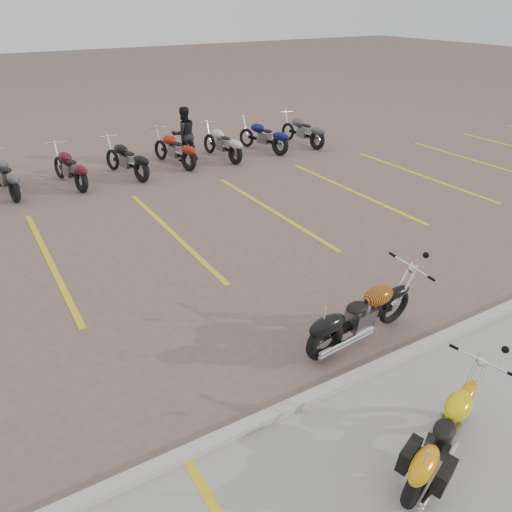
{
  "coord_description": "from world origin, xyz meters",
  "views": [
    {
      "loc": [
        -3.69,
        -5.96,
        4.85
      ],
      "look_at": [
        0.33,
        0.78,
        0.75
      ],
      "focal_mm": 35.0,
      "sensor_mm": 36.0,
      "label": 1
    }
  ],
  "objects": [
    {
      "name": "curb",
      "position": [
        0.0,
        -2.0,
        0.06
      ],
      "size": [
        60.0,
        0.18,
        0.12
      ],
      "primitive_type": "cube",
      "color": "#ADAAA3",
      "rests_on": "ground"
    },
    {
      "name": "ground",
      "position": [
        0.0,
        0.0,
        0.0
      ],
      "size": [
        100.0,
        100.0,
        0.0
      ],
      "primitive_type": "plane",
      "color": "#735752",
      "rests_on": "ground"
    },
    {
      "name": "flame_cruiser",
      "position": [
        0.93,
        -1.28,
        0.45
      ],
      "size": [
        2.21,
        0.39,
        0.91
      ],
      "rotation": [
        0.11,
        0.0,
        0.09
      ],
      "color": "black",
      "rests_on": "ground"
    },
    {
      "name": "person_b",
      "position": [
        2.6,
        9.13,
        0.87
      ],
      "size": [
        0.87,
        0.69,
        1.74
      ],
      "primitive_type": "imported",
      "rotation": [
        0.0,
        0.0,
        3.11
      ],
      "color": "black",
      "rests_on": "ground"
    },
    {
      "name": "parking_stripes",
      "position": [
        0.0,
        4.0,
        0.0
      ],
      "size": [
        38.0,
        5.5,
        0.01
      ],
      "primitive_type": null,
      "color": "gold",
      "rests_on": "ground"
    },
    {
      "name": "bg_bike_row",
      "position": [
        -1.26,
        8.63,
        0.55
      ],
      "size": [
        17.53,
        2.09,
        1.1
      ],
      "color": "black",
      "rests_on": "ground"
    },
    {
      "name": "yellow_cruiser",
      "position": [
        0.18,
        -3.54,
        0.41
      ],
      "size": [
        1.9,
        0.81,
        0.82
      ],
      "rotation": [
        0.09,
        0.0,
        0.36
      ],
      "color": "black",
      "rests_on": "ground"
    }
  ]
}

